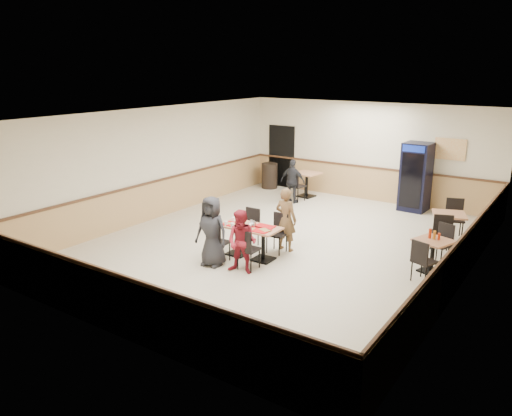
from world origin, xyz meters
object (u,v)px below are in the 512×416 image
Objects in this scene: diner_man_opposite at (286,219)px; side_table_near at (433,251)px; diner_woman_right at (242,242)px; back_table at (307,181)px; pepsi_cooler at (416,177)px; main_table at (250,237)px; trash_bin at (270,176)px; diner_woman_left at (212,231)px; lone_diner at (293,181)px; side_table_far at (448,224)px.

side_table_near is at bearing -168.45° from diner_man_opposite.
diner_woman_right is at bearing 89.19° from diner_man_opposite.
back_table is 0.42× the size of pepsi_cooler.
diner_woman_right reaches higher than main_table.
main_table is at bearing -61.01° from trash_bin.
back_table is (-1.52, 5.32, 0.05)m from main_table.
diner_woman_left is 7.04m from trash_bin.
lone_diner is 1.63× the size of side_table_near.
back_table is at bearing 96.05° from diner_woman_right.
lone_diner is at bearing 165.92° from side_table_far.
side_table_near is (3.91, 2.19, -0.28)m from diner_woman_left.
main_table is 1.63× the size of side_table_near.
diner_woman_right reaches higher than side_table_near.
side_table_far is (4.87, -1.22, -0.16)m from lone_diner.
diner_woman_right is 1.61× the size of back_table.
lone_diner is (-1.52, 4.43, 0.20)m from main_table.
side_table_far is (3.00, 4.00, -0.14)m from diner_woman_right.
diner_man_opposite reaches higher than side_table_far.
side_table_far is 1.07× the size of trash_bin.
trash_bin reaches higher than side_table_far.
trash_bin is (-2.74, 6.48, -0.32)m from diner_woman_left.
lone_diner reaches higher than diner_woman_right.
diner_woman_right is 1.43× the size of side_table_far.
diner_woman_right is at bearing -145.43° from side_table_near.
pepsi_cooler is at bearing 66.60° from diner_woman_right.
main_table is 0.68× the size of pepsi_cooler.
back_table is (-4.87, 2.11, 0.01)m from side_table_far.
side_table_near is at bearing -85.27° from side_table_far.
diner_man_opposite is at bearing -169.64° from side_table_near.
diner_woman_left is 5.51m from side_table_far.
diner_man_opposite is (0.06, 1.61, 0.07)m from diner_woman_right.
diner_woman_left is at bearing -106.28° from pepsi_cooler.
side_table_far is (-0.15, 1.83, 0.05)m from side_table_near.
diner_woman_right is at bearing -4.37° from diner_woman_left.
back_table is (0.00, 0.89, -0.15)m from lone_diner.
trash_bin is (-3.55, 4.86, -0.30)m from diner_man_opposite.
lone_diner is 5.02m from side_table_far.
pepsi_cooler is 4.96m from trash_bin.
diner_man_opposite is (0.41, 0.81, 0.25)m from main_table.
main_table is at bearing -74.09° from back_table.
diner_woman_left is 1.13× the size of diner_woman_right.
back_table is (-5.02, 3.94, 0.06)m from side_table_near.
pepsi_cooler reaches higher than main_table.
diner_woman_right is at bearing -73.03° from back_table.
back_table is 0.96× the size of trash_bin.
diner_woman_left is 6.23m from back_table.
diner_woman_left is 1.74× the size of trash_bin.
pepsi_cooler is at bearing 111.58° from side_table_near.
diner_man_opposite is 0.74× the size of pepsi_cooler.
side_table_far is 5.30m from back_table.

